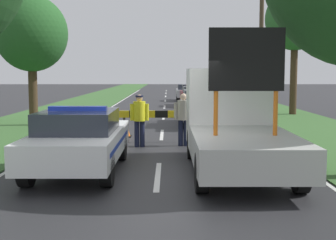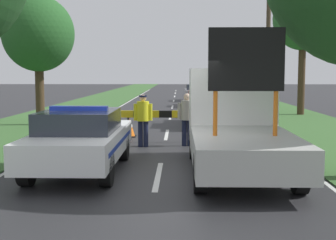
{
  "view_description": "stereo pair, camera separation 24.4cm",
  "coord_description": "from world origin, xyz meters",
  "px_view_note": "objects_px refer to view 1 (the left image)",
  "views": [
    {
      "loc": [
        0.23,
        -9.83,
        2.27
      ],
      "look_at": [
        0.18,
        1.64,
        1.1
      ],
      "focal_mm": 50.0,
      "sensor_mm": 36.0,
      "label": 1
    },
    {
      "loc": [
        0.47,
        -9.82,
        2.27
      ],
      "look_at": [
        0.18,
        1.64,
        1.1
      ],
      "focal_mm": 50.0,
      "sensor_mm": 36.0,
      "label": 2
    }
  ],
  "objects_px": {
    "police_car": "(81,139)",
    "queued_car_sedan_silver": "(190,92)",
    "road_barrier": "(157,116)",
    "queued_car_wagon_maroon": "(196,95)",
    "police_officer": "(141,116)",
    "traffic_cone_centre_front": "(80,138)",
    "utility_pole": "(263,35)",
    "queued_car_suv_grey": "(204,107)",
    "traffic_cone_near_police": "(220,138)",
    "queued_car_sedan_black": "(200,100)",
    "work_truck": "(235,120)",
    "pedestrian_civilian": "(185,115)",
    "roadside_tree_near_right": "(33,34)",
    "roadside_tree_near_left": "(297,20)",
    "traffic_cone_near_truck": "(126,127)"
  },
  "relations": [
    {
      "from": "roadside_tree_near_left",
      "to": "traffic_cone_centre_front",
      "type": "bearing_deg",
      "value": -131.38
    },
    {
      "from": "police_officer",
      "to": "utility_pole",
      "type": "height_order",
      "value": "utility_pole"
    },
    {
      "from": "road_barrier",
      "to": "traffic_cone_near_police",
      "type": "distance_m",
      "value": 2.53
    },
    {
      "from": "pedestrian_civilian",
      "to": "queued_car_suv_grey",
      "type": "bearing_deg",
      "value": 94.82
    },
    {
      "from": "traffic_cone_near_police",
      "to": "utility_pole",
      "type": "xyz_separation_m",
      "value": [
        2.84,
        8.37,
        3.66
      ]
    },
    {
      "from": "queued_car_wagon_maroon",
      "to": "roadside_tree_near_right",
      "type": "height_order",
      "value": "roadside_tree_near_right"
    },
    {
      "from": "queued_car_suv_grey",
      "to": "roadside_tree_near_right",
      "type": "height_order",
      "value": "roadside_tree_near_right"
    },
    {
      "from": "police_officer",
      "to": "queued_car_wagon_maroon",
      "type": "height_order",
      "value": "police_officer"
    },
    {
      "from": "traffic_cone_centre_front",
      "to": "police_officer",
      "type": "bearing_deg",
      "value": -3.99
    },
    {
      "from": "police_car",
      "to": "queued_car_sedan_black",
      "type": "distance_m",
      "value": 15.94
    },
    {
      "from": "work_truck",
      "to": "roadside_tree_near_left",
      "type": "bearing_deg",
      "value": -107.82
    },
    {
      "from": "police_car",
      "to": "work_truck",
      "type": "distance_m",
      "value": 3.65
    },
    {
      "from": "police_car",
      "to": "queued_car_sedan_silver",
      "type": "height_order",
      "value": "police_car"
    },
    {
      "from": "pedestrian_civilian",
      "to": "roadside_tree_near_right",
      "type": "bearing_deg",
      "value": 153.04
    },
    {
      "from": "pedestrian_civilian",
      "to": "police_officer",
      "type": "bearing_deg",
      "value": -157.79
    },
    {
      "from": "police_car",
      "to": "roadside_tree_near_left",
      "type": "distance_m",
      "value": 17.48
    },
    {
      "from": "police_car",
      "to": "traffic_cone_near_police",
      "type": "relative_size",
      "value": 6.57
    },
    {
      "from": "queued_car_sedan_silver",
      "to": "roadside_tree_near_left",
      "type": "bearing_deg",
      "value": 112.57
    },
    {
      "from": "police_car",
      "to": "traffic_cone_centre_front",
      "type": "relative_size",
      "value": 8.89
    },
    {
      "from": "traffic_cone_near_police",
      "to": "queued_car_sedan_black",
      "type": "bearing_deg",
      "value": 88.97
    },
    {
      "from": "work_truck",
      "to": "queued_car_sedan_black",
      "type": "bearing_deg",
      "value": -88.07
    },
    {
      "from": "police_car",
      "to": "queued_car_suv_grey",
      "type": "relative_size",
      "value": 1.04
    },
    {
      "from": "work_truck",
      "to": "queued_car_sedan_silver",
      "type": "xyz_separation_m",
      "value": [
        0.03,
        26.26,
        -0.42
      ]
    },
    {
      "from": "work_truck",
      "to": "roadside_tree_near_left",
      "type": "distance_m",
      "value": 15.36
    },
    {
      "from": "police_car",
      "to": "queued_car_sedan_silver",
      "type": "relative_size",
      "value": 1.16
    },
    {
      "from": "roadside_tree_near_left",
      "to": "traffic_cone_near_police",
      "type": "bearing_deg",
      "value": -114.38
    },
    {
      "from": "work_truck",
      "to": "police_officer",
      "type": "relative_size",
      "value": 3.51
    },
    {
      "from": "road_barrier",
      "to": "queued_car_wagon_maroon",
      "type": "xyz_separation_m",
      "value": [
        2.23,
        16.37,
        -0.08
      ]
    },
    {
      "from": "queued_car_sedan_silver",
      "to": "roadside_tree_near_right",
      "type": "bearing_deg",
      "value": 67.3
    },
    {
      "from": "utility_pole",
      "to": "traffic_cone_centre_front",
      "type": "bearing_deg",
      "value": -133.09
    },
    {
      "from": "queued_car_sedan_silver",
      "to": "utility_pole",
      "type": "height_order",
      "value": "utility_pole"
    },
    {
      "from": "police_officer",
      "to": "roadside_tree_near_right",
      "type": "bearing_deg",
      "value": -40.17
    },
    {
      "from": "police_car",
      "to": "roadside_tree_near_left",
      "type": "bearing_deg",
      "value": 54.19
    },
    {
      "from": "traffic_cone_near_police",
      "to": "queued_car_wagon_maroon",
      "type": "relative_size",
      "value": 0.18
    },
    {
      "from": "police_car",
      "to": "traffic_cone_centre_front",
      "type": "xyz_separation_m",
      "value": [
        -0.75,
        3.76,
        -0.49
      ]
    },
    {
      "from": "police_officer",
      "to": "queued_car_sedan_silver",
      "type": "xyz_separation_m",
      "value": [
        2.46,
        23.22,
        -0.24
      ]
    },
    {
      "from": "police_car",
      "to": "pedestrian_civilian",
      "type": "bearing_deg",
      "value": 52.03
    },
    {
      "from": "queued_car_wagon_maroon",
      "to": "queued_car_suv_grey",
      "type": "bearing_deg",
      "value": 88.25
    },
    {
      "from": "queued_car_suv_grey",
      "to": "queued_car_sedan_silver",
      "type": "xyz_separation_m",
      "value": [
        0.13,
        17.36,
        -0.07
      ]
    },
    {
      "from": "queued_car_wagon_maroon",
      "to": "queued_car_sedan_silver",
      "type": "height_order",
      "value": "queued_car_wagon_maroon"
    },
    {
      "from": "pedestrian_civilian",
      "to": "traffic_cone_near_truck",
      "type": "bearing_deg",
      "value": 149.09
    },
    {
      "from": "queued_car_suv_grey",
      "to": "queued_car_sedan_silver",
      "type": "distance_m",
      "value": 17.36
    },
    {
      "from": "queued_car_wagon_maroon",
      "to": "roadside_tree_near_left",
      "type": "xyz_separation_m",
      "value": [
        4.91,
        -6.41,
        4.27
      ]
    },
    {
      "from": "traffic_cone_near_police",
      "to": "roadside_tree_near_left",
      "type": "xyz_separation_m",
      "value": [
        5.24,
        11.56,
        4.68
      ]
    },
    {
      "from": "work_truck",
      "to": "utility_pole",
      "type": "distance_m",
      "value": 11.46
    },
    {
      "from": "queued_car_wagon_maroon",
      "to": "queued_car_sedan_silver",
      "type": "bearing_deg",
      "value": -87.92
    },
    {
      "from": "police_officer",
      "to": "traffic_cone_centre_front",
      "type": "height_order",
      "value": "police_officer"
    },
    {
      "from": "traffic_cone_centre_front",
      "to": "queued_car_sedan_black",
      "type": "bearing_deg",
      "value": 69.15
    },
    {
      "from": "road_barrier",
      "to": "traffic_cone_near_police",
      "type": "height_order",
      "value": "road_barrier"
    },
    {
      "from": "queued_car_wagon_maroon",
      "to": "roadside_tree_near_left",
      "type": "relative_size",
      "value": 0.59
    }
  ]
}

